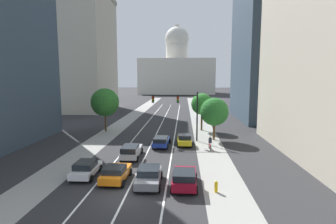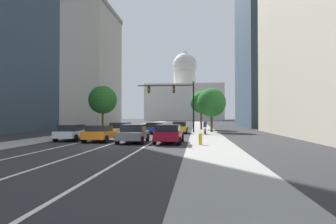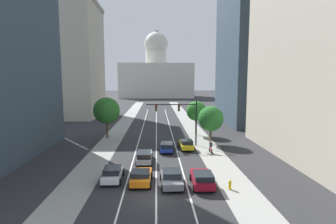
# 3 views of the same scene
# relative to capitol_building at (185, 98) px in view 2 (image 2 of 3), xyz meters

# --- Properties ---
(ground_plane) EXTENTS (400.00, 400.00, 0.00)m
(ground_plane) POSITION_rel_capitol_building_xyz_m (0.00, -98.68, -12.57)
(ground_plane) COLOR #2B2B2D
(sidewalk_left) EXTENTS (3.59, 130.00, 0.01)m
(sidewalk_left) POSITION_rel_capitol_building_xyz_m (-7.66, -103.68, -12.57)
(sidewalk_left) COLOR gray
(sidewalk_left) RESTS_ON ground
(sidewalk_right) EXTENTS (3.59, 130.00, 0.01)m
(sidewalk_right) POSITION_rel_capitol_building_xyz_m (7.66, -103.68, -12.57)
(sidewalk_right) COLOR gray
(sidewalk_right) RESTS_ON ground
(lane_stripe_left) EXTENTS (0.16, 90.00, 0.01)m
(lane_stripe_left) POSITION_rel_capitol_building_xyz_m (-2.93, -113.68, -12.56)
(lane_stripe_left) COLOR white
(lane_stripe_left) RESTS_ON ground
(lane_stripe_center) EXTENTS (0.16, 90.00, 0.01)m
(lane_stripe_center) POSITION_rel_capitol_building_xyz_m (0.00, -113.68, -12.56)
(lane_stripe_center) COLOR white
(lane_stripe_center) RESTS_ON ground
(lane_stripe_right) EXTENTS (0.16, 90.00, 0.01)m
(lane_stripe_right) POSITION_rel_capitol_building_xyz_m (2.93, -113.68, -12.56)
(lane_stripe_right) COLOR white
(lane_stripe_right) RESTS_ON ground
(office_tower_far_left) EXTENTS (14.46, 19.77, 31.25)m
(office_tower_far_left) POSITION_rel_capitol_building_xyz_m (-23.01, -86.09, 3.09)
(office_tower_far_left) COLOR #B7AD99
(office_tower_far_left) RESTS_ON ground
(office_tower_far_right) EXTENTS (22.24, 20.75, 46.55)m
(office_tower_far_right) POSITION_rel_capitol_building_xyz_m (26.79, -99.30, 10.74)
(office_tower_far_right) COLOR #334251
(office_tower_far_right) RESTS_ON ground
(capitol_building) EXTENTS (42.10, 28.24, 39.36)m
(capitol_building) POSITION_rel_capitol_building_xyz_m (0.00, 0.00, 0.00)
(capitol_building) COLOR beige
(capitol_building) RESTS_ON ground
(car_yellow) EXTENTS (2.07, 4.14, 1.48)m
(car_yellow) POSITION_rel_capitol_building_xyz_m (4.40, -123.05, -11.82)
(car_yellow) COLOR yellow
(car_yellow) RESTS_ON ground
(car_orange) EXTENTS (2.17, 4.06, 1.40)m
(car_orange) POSITION_rel_capitol_building_xyz_m (-1.47, -135.83, -11.84)
(car_orange) COLOR orange
(car_orange) RESTS_ON ground
(car_blue) EXTENTS (2.16, 4.67, 1.38)m
(car_blue) POSITION_rel_capitol_building_xyz_m (1.46, -124.07, -11.83)
(car_blue) COLOR #1E389E
(car_blue) RESTS_ON ground
(car_gray) EXTENTS (2.19, 4.32, 1.49)m
(car_gray) POSITION_rel_capitol_building_xyz_m (1.47, -136.44, -11.80)
(car_gray) COLOR slate
(car_gray) RESTS_ON ground
(car_white) EXTENTS (2.03, 4.04, 1.41)m
(car_white) POSITION_rel_capitol_building_xyz_m (-4.40, -134.93, -11.83)
(car_white) COLOR silver
(car_white) RESTS_ON ground
(car_crimson) EXTENTS (2.17, 4.29, 1.51)m
(car_crimson) POSITION_rel_capitol_building_xyz_m (4.39, -136.76, -11.78)
(car_crimson) COLOR maroon
(car_crimson) RESTS_ON ground
(car_silver) EXTENTS (2.03, 4.75, 1.51)m
(car_silver) POSITION_rel_capitol_building_xyz_m (-1.46, -129.11, -11.78)
(car_silver) COLOR #B2B5BA
(car_silver) RESTS_ON ground
(traffic_signal_mast) EXTENTS (7.78, 0.39, 6.90)m
(traffic_signal_mast) POSITION_rel_capitol_building_xyz_m (3.77, -120.73, -7.62)
(traffic_signal_mast) COLOR black
(traffic_signal_mast) RESTS_ON ground
(fire_hydrant) EXTENTS (0.26, 0.35, 0.91)m
(fire_hydrant) POSITION_rel_capitol_building_xyz_m (6.84, -137.59, -12.11)
(fire_hydrant) COLOR yellow
(fire_hydrant) RESTS_ON ground
(cyclist) EXTENTS (0.38, 1.70, 1.72)m
(cyclist) POSITION_rel_capitol_building_xyz_m (7.56, -125.27, -11.72)
(cyclist) COLOR black
(cyclist) RESTS_ON ground
(street_tree_far_right) EXTENTS (3.62, 3.62, 6.29)m
(street_tree_far_right) POSITION_rel_capitol_building_xyz_m (7.34, -112.82, -8.11)
(street_tree_far_right) COLOR #51381E
(street_tree_far_right) RESTS_ON ground
(street_tree_mid_left) EXTENTS (4.59, 4.59, 7.16)m
(street_tree_mid_left) POSITION_rel_capitol_building_xyz_m (-8.62, -114.74, -7.72)
(street_tree_mid_left) COLOR #51381E
(street_tree_mid_left) RESTS_ON ground
(street_tree_near_right) EXTENTS (3.97, 3.97, 6.06)m
(street_tree_near_right) POSITION_rel_capitol_building_xyz_m (8.63, -119.81, -8.52)
(street_tree_near_right) COLOR #51381E
(street_tree_near_right) RESTS_ON ground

